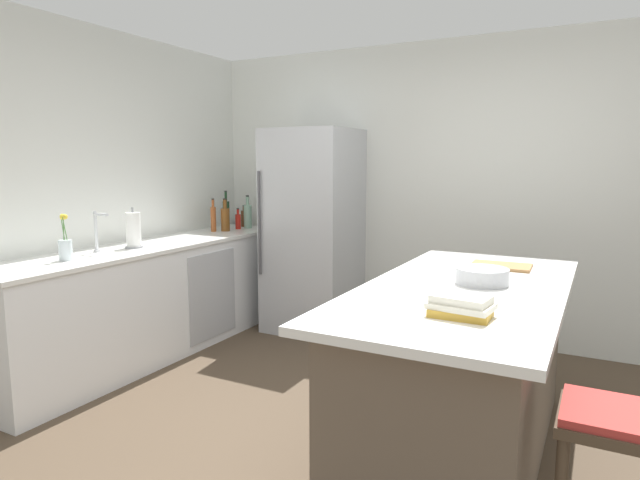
# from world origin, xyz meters

# --- Properties ---
(ground_plane) EXTENTS (7.20, 7.20, 0.00)m
(ground_plane) POSITION_xyz_m (0.00, 0.00, 0.00)
(ground_plane) COLOR #4C3D2D
(wall_rear) EXTENTS (6.00, 0.10, 2.60)m
(wall_rear) POSITION_xyz_m (0.00, 2.25, 1.30)
(wall_rear) COLOR silver
(wall_rear) RESTS_ON ground_plane
(wall_left) EXTENTS (0.10, 6.00, 2.60)m
(wall_left) POSITION_xyz_m (-2.45, 0.00, 1.30)
(wall_left) COLOR silver
(wall_left) RESTS_ON ground_plane
(counter_run_left) EXTENTS (0.65, 2.88, 0.91)m
(counter_run_left) POSITION_xyz_m (-2.09, 0.68, 0.45)
(counter_run_left) COLOR white
(counter_run_left) RESTS_ON ground_plane
(kitchen_island) EXTENTS (0.96, 2.08, 0.93)m
(kitchen_island) POSITION_xyz_m (0.52, 0.26, 0.47)
(kitchen_island) COLOR brown
(kitchen_island) RESTS_ON ground_plane
(refrigerator) EXTENTS (0.76, 0.73, 1.86)m
(refrigerator) POSITION_xyz_m (-1.25, 1.85, 0.93)
(refrigerator) COLOR #B7BABF
(refrigerator) RESTS_ON ground_plane
(bar_stool) EXTENTS (0.36, 0.36, 0.69)m
(bar_stool) POSITION_xyz_m (1.20, -0.40, 0.56)
(bar_stool) COLOR #473828
(bar_stool) RESTS_ON ground_plane
(sink_faucet) EXTENTS (0.15, 0.05, 0.30)m
(sink_faucet) POSITION_xyz_m (-2.13, 0.19, 1.06)
(sink_faucet) COLOR silver
(sink_faucet) RESTS_ON counter_run_left
(flower_vase) EXTENTS (0.09, 0.09, 0.31)m
(flower_vase) POSITION_xyz_m (-2.05, -0.14, 1.00)
(flower_vase) COLOR silver
(flower_vase) RESTS_ON counter_run_left
(paper_towel_roll) EXTENTS (0.14, 0.14, 0.31)m
(paper_towel_roll) POSITION_xyz_m (-2.07, 0.47, 1.04)
(paper_towel_roll) COLOR gray
(paper_towel_roll) RESTS_ON counter_run_left
(syrup_bottle) EXTENTS (0.06, 0.06, 0.22)m
(syrup_bottle) POSITION_xyz_m (-2.13, 2.00, 0.99)
(syrup_bottle) COLOR #5B3319
(syrup_bottle) RESTS_ON counter_run_left
(gin_bottle) EXTENTS (0.08, 0.08, 0.33)m
(gin_bottle) POSITION_xyz_m (-2.02, 1.91, 1.03)
(gin_bottle) COLOR #8CB79E
(gin_bottle) RESTS_ON counter_run_left
(hot_sauce_bottle) EXTENTS (0.05, 0.05, 0.21)m
(hot_sauce_bottle) POSITION_xyz_m (-2.06, 1.80, 0.99)
(hot_sauce_bottle) COLOR red
(hot_sauce_bottle) RESTS_ON counter_run_left
(wine_bottle) EXTENTS (0.07, 0.07, 0.38)m
(wine_bottle) POSITION_xyz_m (-2.14, 1.72, 1.05)
(wine_bottle) COLOR #19381E
(wine_bottle) RESTS_ON counter_run_left
(whiskey_bottle) EXTENTS (0.08, 0.08, 0.31)m
(whiskey_bottle) POSITION_xyz_m (-2.07, 1.62, 1.03)
(whiskey_bottle) COLOR brown
(whiskey_bottle) RESTS_ON counter_run_left
(vinegar_bottle) EXTENTS (0.05, 0.05, 0.31)m
(vinegar_bottle) POSITION_xyz_m (-2.15, 1.53, 1.04)
(vinegar_bottle) COLOR #994C23
(vinegar_bottle) RESTS_ON counter_run_left
(cookbook_stack) EXTENTS (0.27, 0.20, 0.09)m
(cookbook_stack) POSITION_xyz_m (0.63, -0.31, 0.97)
(cookbook_stack) COLOR gold
(cookbook_stack) RESTS_ON kitchen_island
(mixing_bowl) EXTENTS (0.27, 0.27, 0.08)m
(mixing_bowl) POSITION_xyz_m (0.58, 0.34, 0.97)
(mixing_bowl) COLOR #B2B5BA
(mixing_bowl) RESTS_ON kitchen_island
(cutting_board) EXTENTS (0.35, 0.25, 0.02)m
(cutting_board) POSITION_xyz_m (0.59, 0.86, 0.94)
(cutting_board) COLOR #9E7042
(cutting_board) RESTS_ON kitchen_island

